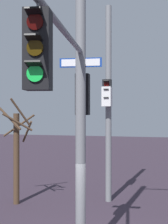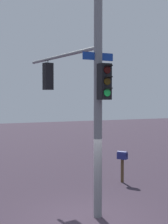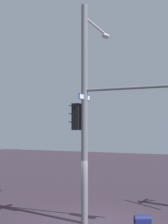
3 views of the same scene
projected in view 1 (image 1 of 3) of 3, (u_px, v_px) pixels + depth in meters
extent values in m
cylinder|color=slate|center=(81.00, 86.00, 8.01)|extent=(0.27, 0.27, 8.95)
cylinder|color=slate|center=(57.00, 22.00, 5.36)|extent=(5.34, 0.63, 0.12)
cube|color=black|center=(38.00, 50.00, 4.26)|extent=(0.35, 0.40, 1.10)
cylinder|color=#2F0403|center=(35.00, 22.00, 4.10)|extent=(0.06, 0.22, 0.22)
cube|color=black|center=(34.00, 11.00, 4.02)|extent=(0.19, 0.23, 0.06)
cylinder|color=#352504|center=(35.00, 48.00, 4.10)|extent=(0.06, 0.22, 0.22)
cube|color=black|center=(34.00, 37.00, 4.02)|extent=(0.19, 0.23, 0.06)
cylinder|color=#19D147|center=(35.00, 74.00, 4.10)|extent=(0.06, 0.22, 0.22)
cube|color=black|center=(34.00, 64.00, 4.02)|extent=(0.19, 0.23, 0.06)
cylinder|color=slate|center=(38.00, 4.00, 4.26)|extent=(0.04, 0.04, 0.15)
cube|color=black|center=(83.00, 94.00, 8.36)|extent=(0.32, 0.38, 1.10)
cylinder|color=#2F0403|center=(84.00, 82.00, 8.52)|extent=(0.04, 0.22, 0.22)
cube|color=black|center=(84.00, 78.00, 8.59)|extent=(0.17, 0.22, 0.06)
cylinder|color=#352504|center=(84.00, 95.00, 8.52)|extent=(0.04, 0.22, 0.22)
cube|color=black|center=(84.00, 91.00, 8.59)|extent=(0.17, 0.22, 0.06)
cylinder|color=#19D147|center=(84.00, 107.00, 8.52)|extent=(0.04, 0.22, 0.22)
cube|color=black|center=(84.00, 103.00, 8.59)|extent=(0.17, 0.22, 0.06)
cube|color=navy|center=(81.00, 63.00, 8.01)|extent=(0.11, 1.10, 0.24)
cube|color=white|center=(80.00, 62.00, 7.99)|extent=(0.08, 1.00, 0.18)
cylinder|color=slate|center=(108.00, 103.00, 13.31)|extent=(0.26, 0.26, 8.35)
cube|color=white|center=(107.00, 97.00, 12.96)|extent=(0.48, 0.38, 0.81)
cube|color=black|center=(107.00, 93.00, 12.98)|extent=(0.31, 0.36, 1.10)
cylinder|color=#2F0403|center=(106.00, 84.00, 12.81)|extent=(0.03, 0.22, 0.22)
cube|color=black|center=(106.00, 81.00, 12.74)|extent=(0.16, 0.21, 0.06)
cylinder|color=#352504|center=(106.00, 93.00, 12.81)|extent=(0.03, 0.22, 0.22)
cube|color=black|center=(106.00, 90.00, 12.74)|extent=(0.16, 0.21, 0.06)
cylinder|color=#19D147|center=(106.00, 101.00, 12.81)|extent=(0.03, 0.22, 0.22)
cube|color=black|center=(106.00, 98.00, 12.74)|extent=(0.16, 0.21, 0.06)
cylinder|color=#483324|center=(16.00, 159.00, 12.94)|extent=(0.25, 0.25, 3.75)
cylinder|color=#483324|center=(27.00, 132.00, 13.18)|extent=(0.77, 0.76, 0.94)
cylinder|color=#483324|center=(19.00, 125.00, 13.59)|extent=(0.46, 1.33, 0.99)
cylinder|color=#483324|center=(9.00, 118.00, 12.43)|extent=(0.22, 1.13, 1.00)
cylinder|color=#483324|center=(18.00, 122.00, 12.38)|extent=(0.68, 1.07, 0.75)
cylinder|color=#483324|center=(21.00, 112.00, 12.59)|extent=(0.75, 0.66, 1.16)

